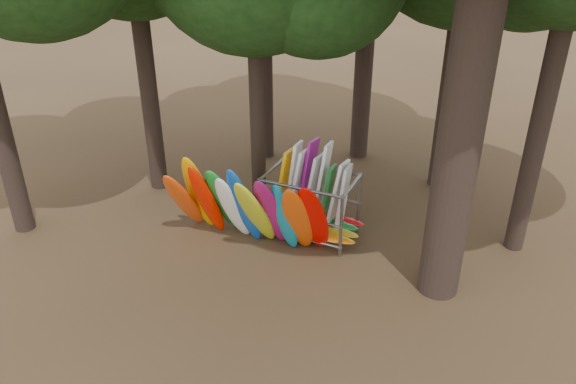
% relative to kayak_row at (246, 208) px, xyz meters
% --- Properties ---
extents(ground, '(120.00, 120.00, 0.00)m').
position_rel_kayak_row_xyz_m(ground, '(0.88, -0.33, -1.30)').
color(ground, '#47331E').
rests_on(ground, ground).
extents(kayak_row, '(4.79, 2.23, 2.91)m').
position_rel_kayak_row_xyz_m(kayak_row, '(0.00, 0.00, 0.00)').
color(kayak_row, '#D33E0A').
rests_on(kayak_row, ground).
extents(storage_rack, '(3.20, 1.57, 2.88)m').
position_rel_kayak_row_xyz_m(storage_rack, '(1.30, 1.45, -0.38)').
color(storage_rack, slate).
rests_on(storage_rack, ground).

